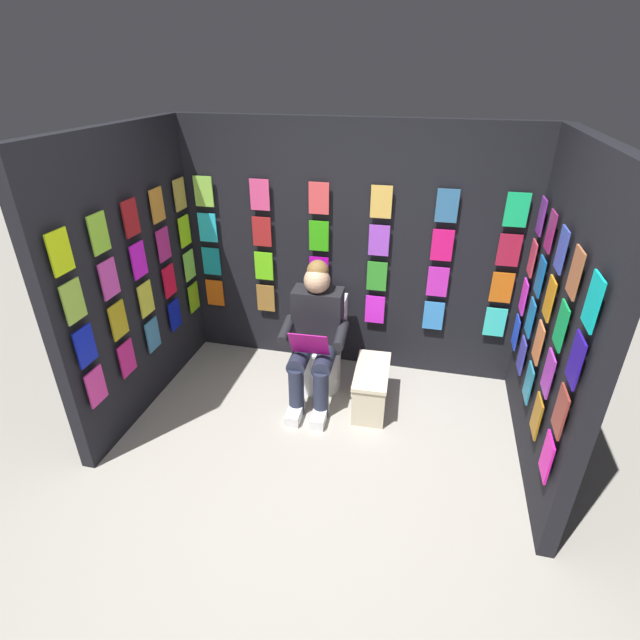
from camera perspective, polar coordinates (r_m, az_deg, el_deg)
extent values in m
plane|color=#9E998E|center=(3.32, -3.12, -21.35)|extent=(30.00, 30.00, 0.00)
cube|color=black|center=(4.22, 3.56, 8.13)|extent=(3.03, 0.10, 2.17)
cube|color=orange|center=(4.70, -12.36, 3.18)|extent=(0.17, 0.01, 0.26)
cube|color=#A3712F|center=(4.52, -6.45, 2.60)|extent=(0.17, 0.01, 0.26)
cube|color=#5417B7|center=(4.38, -0.12, 1.95)|extent=(0.17, 0.01, 0.26)
cube|color=#ED26EE|center=(4.30, 6.52, 1.24)|extent=(0.17, 0.01, 0.26)
cube|color=#368EE4|center=(4.28, 13.31, 0.50)|extent=(0.17, 0.01, 0.26)
cube|color=#3AE5CC|center=(4.33, 20.06, -0.25)|extent=(0.17, 0.01, 0.26)
cube|color=#179CAC|center=(4.58, -12.76, 6.81)|extent=(0.17, 0.01, 0.26)
cube|color=#6DE419|center=(4.39, -6.68, 6.38)|extent=(0.17, 0.01, 0.26)
cube|color=#BD0BB9|center=(4.25, -0.13, 5.83)|extent=(0.17, 0.01, 0.26)
cube|color=green|center=(4.17, 6.76, 5.17)|extent=(0.17, 0.01, 0.26)
cube|color=#D328C2|center=(4.15, 13.79, 4.42)|extent=(0.17, 0.01, 0.26)
cube|color=orange|center=(4.19, 20.77, 3.61)|extent=(0.17, 0.01, 0.26)
cube|color=#28D0EE|center=(4.48, -13.20, 10.63)|extent=(0.17, 0.01, 0.26)
cube|color=#AF2123|center=(4.28, -6.92, 10.37)|extent=(0.17, 0.01, 0.26)
cube|color=#33B612|center=(4.14, -0.13, 9.94)|extent=(0.17, 0.01, 0.26)
cube|color=#A649E0|center=(4.05, 7.01, 9.35)|extent=(0.17, 0.01, 0.26)
cube|color=#F11371|center=(4.04, 14.31, 8.59)|extent=(0.17, 0.01, 0.26)
cube|color=#AB1B39|center=(4.08, 21.53, 7.70)|extent=(0.17, 0.01, 0.26)
cube|color=#94D74B|center=(4.40, -13.66, 14.61)|extent=(0.17, 0.01, 0.26)
cube|color=#EF4785|center=(4.19, -7.17, 14.54)|extent=(0.17, 0.01, 0.26)
cube|color=#EC484D|center=(4.05, -0.14, 14.26)|extent=(0.17, 0.01, 0.26)
cube|color=#EEBA4F|center=(3.96, 7.29, 13.73)|extent=(0.17, 0.01, 0.26)
cube|color=teal|center=(3.94, 14.87, 12.97)|extent=(0.17, 0.01, 0.26)
cube|color=#18D170|center=(3.99, 22.34, 12.00)|extent=(0.17, 0.01, 0.26)
cube|color=black|center=(3.40, 26.46, -0.08)|extent=(0.10, 1.80, 2.17)
cube|color=blue|center=(4.23, 22.23, -1.35)|extent=(0.01, 0.17, 0.26)
cube|color=#3F3CB9|center=(3.92, 22.81, -3.89)|extent=(0.01, 0.17, 0.26)
cube|color=teal|center=(3.62, 23.50, -6.86)|extent=(0.01, 0.17, 0.26)
cube|color=#AC6D15|center=(3.33, 24.32, -10.35)|extent=(0.01, 0.17, 0.26)
cube|color=#EB18A8|center=(3.05, 25.32, -14.50)|extent=(0.01, 0.17, 0.26)
cube|color=#E42DEC|center=(4.09, 23.03, 2.57)|extent=(0.01, 0.17, 0.26)
cube|color=blue|center=(3.77, 23.70, 0.26)|extent=(0.01, 0.17, 0.26)
cube|color=orange|center=(3.45, 24.50, -2.47)|extent=(0.01, 0.17, 0.26)
cube|color=purple|center=(3.15, 25.46, -5.74)|extent=(0.01, 0.17, 0.26)
cube|color=maroon|center=(2.86, 26.64, -9.69)|extent=(0.01, 0.17, 0.26)
cube|color=#D33B57|center=(3.98, 23.88, 6.73)|extent=(0.01, 0.17, 0.26)
cube|color=#1064B7|center=(3.64, 24.66, 4.72)|extent=(0.01, 0.17, 0.26)
cube|color=orange|center=(3.32, 25.58, 2.31)|extent=(0.01, 0.17, 0.26)
cube|color=green|center=(3.00, 26.70, -0.62)|extent=(0.01, 0.17, 0.26)
cube|color=#27129A|center=(2.69, 28.08, -4.23)|extent=(0.01, 0.17, 0.26)
cube|color=#772495|center=(3.88, 24.80, 11.11)|extent=(0.01, 0.17, 0.26)
cube|color=#951D67|center=(3.54, 25.69, 9.47)|extent=(0.01, 0.17, 0.26)
cube|color=#3B4FC0|center=(3.21, 26.76, 7.47)|extent=(0.01, 0.17, 0.26)
cube|color=#AD653C|center=(2.88, 28.06, 5.00)|extent=(0.01, 0.17, 0.26)
cube|color=#0CC4C1|center=(2.55, 29.68, 1.89)|extent=(0.01, 0.17, 0.26)
cube|color=black|center=(3.95, -21.41, 4.74)|extent=(0.10, 1.80, 2.17)
cube|color=#DB2F93|center=(3.62, -25.03, -7.16)|extent=(0.01, 0.17, 0.26)
cube|color=#C51A73|center=(3.85, -21.94, -4.25)|extent=(0.01, 0.17, 0.26)
cube|color=teal|center=(4.11, -19.23, -1.66)|extent=(0.01, 0.17, 0.26)
cube|color=#0A179D|center=(4.38, -16.85, 0.61)|extent=(0.01, 0.17, 0.26)
cube|color=#77B815|center=(4.66, -14.76, 2.62)|extent=(0.01, 0.17, 0.26)
cube|color=#0C1AB5|center=(3.46, -26.09, -2.80)|extent=(0.01, 0.17, 0.26)
cube|color=#B59B18|center=(3.70, -22.81, -0.04)|extent=(0.01, 0.17, 0.26)
cube|color=yellow|center=(3.97, -19.95, 2.36)|extent=(0.01, 0.17, 0.26)
cube|color=red|center=(4.24, -17.45, 4.45)|extent=(0.01, 0.17, 0.26)
cube|color=#90E746|center=(4.53, -15.25, 6.28)|extent=(0.01, 0.17, 0.26)
cube|color=#98C940|center=(3.32, -27.24, 1.96)|extent=(0.01, 0.17, 0.26)
cube|color=#D041A9|center=(3.58, -23.76, 4.49)|extent=(0.01, 0.17, 0.26)
cube|color=#DD18E5|center=(3.85, -20.73, 6.66)|extent=(0.01, 0.17, 0.26)
cube|color=#BC257F|center=(4.13, -18.08, 8.52)|extent=(0.01, 0.17, 0.26)
cube|color=#A8F012|center=(4.43, -15.77, 10.12)|extent=(0.01, 0.17, 0.26)
cube|color=#CAEF13|center=(3.21, -28.48, 7.09)|extent=(0.01, 0.17, 0.26)
cube|color=#8ACF33|center=(3.47, -24.77, 9.32)|extent=(0.01, 0.17, 0.26)
cube|color=maroon|center=(3.75, -21.56, 11.20)|extent=(0.01, 0.17, 0.26)
cube|color=orange|center=(4.04, -18.77, 12.79)|extent=(0.01, 0.17, 0.26)
cube|color=gold|center=(4.35, -16.33, 14.13)|extent=(0.01, 0.17, 0.26)
cylinder|color=white|center=(4.20, -0.14, -5.52)|extent=(0.38, 0.38, 0.40)
cylinder|color=white|center=(4.08, -0.14, -3.04)|extent=(0.41, 0.41, 0.02)
cube|color=white|center=(4.22, 0.55, 0.70)|extent=(0.39, 0.19, 0.36)
cylinder|color=white|center=(4.14, 0.32, 0.14)|extent=(0.39, 0.08, 0.39)
cube|color=black|center=(3.92, -0.25, 0.14)|extent=(0.41, 0.23, 0.52)
sphere|color=tan|center=(3.74, -0.35, 4.72)|extent=(0.21, 0.21, 0.21)
sphere|color=olive|center=(3.74, -0.26, 5.86)|extent=(0.17, 0.17, 0.17)
cylinder|color=#23283D|center=(3.86, 0.63, -4.58)|extent=(0.16, 0.41, 0.15)
cylinder|color=#23283D|center=(3.90, -2.27, -4.27)|extent=(0.16, 0.41, 0.15)
cylinder|color=#23283D|center=(3.84, 0.10, -8.86)|extent=(0.12, 0.12, 0.42)
cylinder|color=#23283D|center=(3.88, -2.83, -8.50)|extent=(0.12, 0.12, 0.42)
cube|color=white|center=(3.90, -0.07, -11.34)|extent=(0.12, 0.26, 0.09)
cube|color=white|center=(3.94, -2.98, -10.96)|extent=(0.12, 0.26, 0.09)
cylinder|color=black|center=(3.75, 2.50, -1.79)|extent=(0.10, 0.31, 0.13)
cylinder|color=black|center=(3.83, -4.02, -1.15)|extent=(0.10, 0.31, 0.13)
cube|color=#A30D75|center=(3.65, -1.31, -2.90)|extent=(0.30, 0.14, 0.23)
cube|color=beige|center=(4.00, 6.08, -8.18)|extent=(0.28, 0.57, 0.33)
cube|color=beige|center=(3.90, 6.21, -6.05)|extent=(0.29, 0.59, 0.03)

